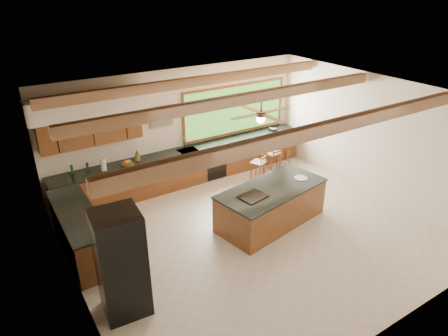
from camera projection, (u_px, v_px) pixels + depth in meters
ground at (252, 233)px, 8.65m from camera, size 7.20×7.20×0.00m
room_shell at (230, 130)px, 8.12m from camera, size 7.27×6.54×3.02m
counter_run at (167, 179)px, 9.98m from camera, size 7.12×3.10×1.24m
island at (271, 205)px, 8.88m from camera, size 2.68×1.60×0.89m
refrigerator at (121, 264)px, 6.29m from camera, size 0.78×0.76×1.85m
bar_stool_a at (259, 163)px, 10.56m from camera, size 0.45×0.46×0.96m
bar_stool_b at (274, 154)px, 10.91m from camera, size 0.45×0.45×1.11m
bar_stool_c at (273, 149)px, 11.41m from camera, size 0.47×0.48×1.00m
bar_stool_d at (286, 146)px, 11.66m from camera, size 0.45×0.46×0.97m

